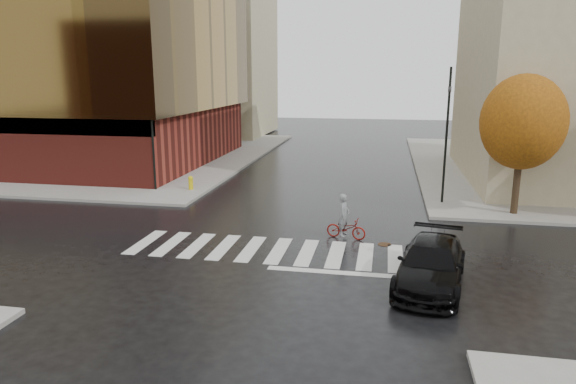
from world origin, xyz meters
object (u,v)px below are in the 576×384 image
object	(u,v)px
traffic_light_ne	(447,128)
traffic_light_nw	(151,108)
cyclist	(345,223)
sedan	(431,264)
fire_hydrant	(191,182)

from	to	relation	value
traffic_light_ne	traffic_light_nw	bearing A→B (deg)	-12.46
cyclist	traffic_light_nw	size ratio (longest dim) A/B	0.24
sedan	cyclist	bearing A→B (deg)	135.45
traffic_light_nw	cyclist	bearing A→B (deg)	50.71
sedan	fire_hydrant	bearing A→B (deg)	148.04
sedan	traffic_light_ne	world-z (taller)	traffic_light_ne
sedan	fire_hydrant	distance (m)	16.72
sedan	cyclist	distance (m)	5.28
traffic_light_ne	cyclist	bearing A→B (deg)	42.97
sedan	traffic_light_ne	distance (m)	11.37
traffic_light_nw	traffic_light_ne	xyz separation A→B (m)	(15.86, -0.00, -0.81)
fire_hydrant	traffic_light_ne	bearing A→B (deg)	-1.52
sedan	fire_hydrant	world-z (taller)	sedan
traffic_light_nw	fire_hydrant	distance (m)	4.67
cyclist	traffic_light_ne	size ratio (longest dim) A/B	0.28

